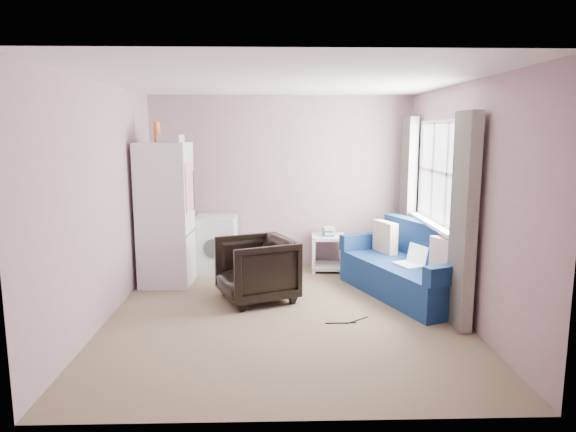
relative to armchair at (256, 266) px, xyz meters
name	(u,v)px	position (x,y,z in m)	size (l,w,h in m)	color
room	(287,202)	(0.35, -0.51, 0.84)	(3.84, 4.24, 2.54)	#7F6C53
armchair	(256,266)	(0.00, 0.00, 0.00)	(0.81, 0.76, 0.83)	black
fridge	(166,213)	(-1.19, 0.70, 0.52)	(0.68, 0.66, 2.11)	silver
washing_machine	(216,243)	(-0.61, 1.26, 0.00)	(0.59, 0.60, 0.80)	silver
side_table	(328,250)	(0.99, 1.30, -0.12)	(0.49, 0.49, 0.63)	white
sofa	(412,270)	(1.90, 0.14, -0.10)	(1.51, 2.11, 0.86)	navy
window_dressing	(431,205)	(2.11, 0.18, 0.69)	(0.17, 2.62, 2.18)	white
floor_cables	(349,322)	(1.00, -0.76, -0.41)	(0.48, 0.21, 0.01)	black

